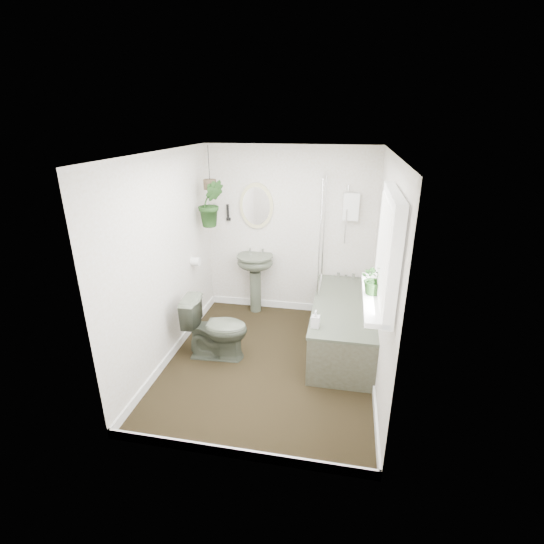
# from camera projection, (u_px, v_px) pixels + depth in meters

# --- Properties ---
(floor) EXTENTS (2.30, 2.80, 0.02)m
(floor) POSITION_uv_depth(u_px,v_px,m) (270.00, 363.00, 4.51)
(floor) COLOR black
(floor) RESTS_ON ground
(ceiling) EXTENTS (2.30, 2.80, 0.02)m
(ceiling) POSITION_uv_depth(u_px,v_px,m) (269.00, 152.00, 3.66)
(ceiling) COLOR white
(ceiling) RESTS_ON ground
(wall_back) EXTENTS (2.30, 0.02, 2.30)m
(wall_back) POSITION_uv_depth(u_px,v_px,m) (289.00, 232.00, 5.37)
(wall_back) COLOR white
(wall_back) RESTS_ON ground
(wall_front) EXTENTS (2.30, 0.02, 2.30)m
(wall_front) POSITION_uv_depth(u_px,v_px,m) (231.00, 338.00, 2.80)
(wall_front) COLOR white
(wall_front) RESTS_ON ground
(wall_left) EXTENTS (0.02, 2.80, 2.30)m
(wall_left) POSITION_uv_depth(u_px,v_px,m) (165.00, 261.00, 4.29)
(wall_left) COLOR white
(wall_left) RESTS_ON ground
(wall_right) EXTENTS (0.02, 2.80, 2.30)m
(wall_right) POSITION_uv_depth(u_px,v_px,m) (384.00, 276.00, 3.88)
(wall_right) COLOR white
(wall_right) RESTS_ON ground
(skirting) EXTENTS (2.30, 2.80, 0.10)m
(skirting) POSITION_uv_depth(u_px,v_px,m) (270.00, 358.00, 4.49)
(skirting) COLOR white
(skirting) RESTS_ON floor
(bathtub) EXTENTS (0.72, 1.72, 0.58)m
(bathtub) POSITION_uv_depth(u_px,v_px,m) (343.00, 325.00, 4.72)
(bathtub) COLOR #464D3E
(bathtub) RESTS_ON floor
(bath_screen) EXTENTS (0.04, 0.72, 1.40)m
(bath_screen) POSITION_uv_depth(u_px,v_px,m) (322.00, 233.00, 4.86)
(bath_screen) COLOR silver
(bath_screen) RESTS_ON bathtub
(shower_box) EXTENTS (0.20, 0.10, 0.35)m
(shower_box) POSITION_uv_depth(u_px,v_px,m) (351.00, 207.00, 5.02)
(shower_box) COLOR white
(shower_box) RESTS_ON wall_back
(oval_mirror) EXTENTS (0.46, 0.03, 0.62)m
(oval_mirror) POSITION_uv_depth(u_px,v_px,m) (256.00, 206.00, 5.29)
(oval_mirror) COLOR beige
(oval_mirror) RESTS_ON wall_back
(wall_sconce) EXTENTS (0.04, 0.04, 0.22)m
(wall_sconce) POSITION_uv_depth(u_px,v_px,m) (228.00, 212.00, 5.39)
(wall_sconce) COLOR black
(wall_sconce) RESTS_ON wall_back
(toilet_roll_holder) EXTENTS (0.11, 0.11, 0.11)m
(toilet_roll_holder) POSITION_uv_depth(u_px,v_px,m) (195.00, 262.00, 5.01)
(toilet_roll_holder) COLOR white
(toilet_roll_holder) RESTS_ON wall_left
(window_recess) EXTENTS (0.08, 1.00, 0.90)m
(window_recess) POSITION_uv_depth(u_px,v_px,m) (388.00, 249.00, 3.07)
(window_recess) COLOR white
(window_recess) RESTS_ON wall_right
(window_sill) EXTENTS (0.18, 1.00, 0.04)m
(window_sill) POSITION_uv_depth(u_px,v_px,m) (374.00, 297.00, 3.24)
(window_sill) COLOR white
(window_sill) RESTS_ON wall_right
(window_blinds) EXTENTS (0.01, 0.86, 0.76)m
(window_blinds) POSITION_uv_depth(u_px,v_px,m) (382.00, 249.00, 3.08)
(window_blinds) COLOR white
(window_blinds) RESTS_ON wall_right
(toilet) EXTENTS (0.74, 0.45, 0.73)m
(toilet) POSITION_uv_depth(u_px,v_px,m) (216.00, 328.00, 4.50)
(toilet) COLOR #464D3E
(toilet) RESTS_ON floor
(pedestal_sink) EXTENTS (0.51, 0.44, 0.85)m
(pedestal_sink) POSITION_uv_depth(u_px,v_px,m) (255.00, 283.00, 5.56)
(pedestal_sink) COLOR #464D3E
(pedestal_sink) RESTS_ON floor
(sill_plant) EXTENTS (0.27, 0.24, 0.26)m
(sill_plant) POSITION_uv_depth(u_px,v_px,m) (375.00, 279.00, 3.21)
(sill_plant) COLOR black
(sill_plant) RESTS_ON window_sill
(hanging_plant) EXTENTS (0.40, 0.37, 0.59)m
(hanging_plant) POSITION_uv_depth(u_px,v_px,m) (211.00, 203.00, 4.95)
(hanging_plant) COLOR black
(hanging_plant) RESTS_ON ceiling
(soap_bottle) EXTENTS (0.09, 0.09, 0.19)m
(soap_bottle) POSITION_uv_depth(u_px,v_px,m) (315.00, 319.00, 4.06)
(soap_bottle) COLOR black
(soap_bottle) RESTS_ON bathtub
(hanging_pot) EXTENTS (0.16, 0.16, 0.12)m
(hanging_pot) POSITION_uv_depth(u_px,v_px,m) (210.00, 184.00, 4.87)
(hanging_pot) COLOR #423525
(hanging_pot) RESTS_ON ceiling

